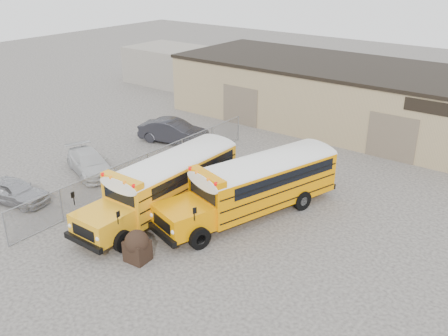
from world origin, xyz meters
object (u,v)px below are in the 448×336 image
Objects in this scene: car_dark at (174,131)px; school_bus_left at (236,146)px; car_silver at (14,191)px; car_white at (90,163)px; school_bus_right at (341,155)px; tarp_bundle at (137,245)px.

school_bus_left is at bearing -118.31° from car_dark.
car_white is (0.09, 4.99, -0.01)m from car_silver.
school_bus_right is at bearing 23.14° from school_bus_left.
car_silver is (-9.36, -0.16, -0.07)m from tarp_bundle.
car_dark is at bearing -175.89° from school_bus_right.
school_bus_left reaches higher than car_white.
school_bus_right is 2.29× the size of car_white.
car_white is 0.93× the size of car_dark.
car_dark is (-8.87, 11.94, 0.06)m from tarp_bundle.
car_silver reaches higher than car_white.
school_bus_right is 2.64× the size of car_silver.
school_bus_right is 12.34m from car_dark.
school_bus_right reaches higher than car_white.
car_dark is (-12.27, -0.88, -0.93)m from school_bus_right.
tarp_bundle reaches higher than car_silver.
car_silver is at bearing -123.82° from school_bus_left.
car_silver is 12.11m from car_dark.
car_white is (-6.99, -5.56, -1.03)m from school_bus_left.
car_silver is (-12.76, -12.98, -1.06)m from school_bus_right.
school_bus_left is 10.69m from tarp_bundle.
tarp_bundle reaches higher than car_white.
school_bus_right is 18.24m from car_silver.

